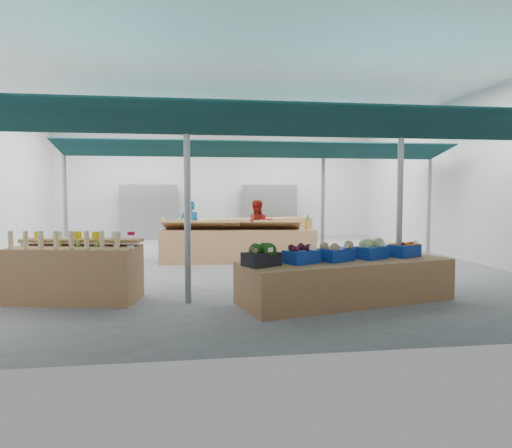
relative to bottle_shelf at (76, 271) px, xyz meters
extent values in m
plane|color=slate|center=(2.78, 3.59, -0.47)|extent=(13.00, 13.00, 0.00)
plane|color=silver|center=(2.78, 3.59, 3.73)|extent=(13.00, 13.00, 0.00)
plane|color=silver|center=(2.78, 10.09, 1.63)|extent=(12.00, 0.00, 12.00)
plane|color=silver|center=(8.78, 3.59, 1.63)|extent=(0.00, 13.00, 13.00)
cylinder|color=gray|center=(-1.22, 4.09, 1.03)|extent=(0.10, 0.10, 3.00)
cylinder|color=gray|center=(1.78, -0.41, 1.03)|extent=(0.10, 0.10, 3.00)
cylinder|color=gray|center=(1.78, 4.09, 1.03)|extent=(0.10, 0.10, 3.00)
cylinder|color=gray|center=(5.28, -0.41, 1.03)|extent=(0.10, 0.10, 3.00)
cylinder|color=gray|center=(5.28, 4.09, 1.03)|extent=(0.10, 0.10, 3.00)
cylinder|color=gray|center=(8.28, 4.09, 1.03)|extent=(0.10, 0.10, 3.00)
cylinder|color=gray|center=(3.53, -0.41, 2.38)|extent=(10.00, 0.06, 0.06)
cylinder|color=gray|center=(3.53, 4.09, 2.38)|extent=(10.00, 0.06, 0.06)
cube|color=#0B312F|center=(3.53, -1.06, 2.31)|extent=(9.50, 1.28, 0.30)
cube|color=#0B312F|center=(3.53, 0.24, 2.31)|extent=(9.50, 1.28, 0.30)
cube|color=#0B312F|center=(3.53, 3.44, 2.31)|extent=(9.50, 1.28, 0.30)
cube|color=#0B312F|center=(3.53, 4.74, 2.31)|extent=(9.50, 1.28, 0.30)
cube|color=#B23F33|center=(0.28, 9.59, 0.53)|extent=(2.00, 0.50, 2.00)
cube|color=#B23F33|center=(4.78, 9.59, 0.53)|extent=(2.00, 0.50, 2.00)
cube|color=#966841|center=(-0.01, -0.04, -0.03)|extent=(2.10, 1.24, 0.87)
cube|color=#997247|center=(0.05, 0.23, 0.48)|extent=(2.00, 0.76, 0.06)
cube|color=#966841|center=(4.28, -0.67, -0.14)|extent=(3.59, 1.94, 0.66)
cube|color=#966841|center=(3.00, 3.69, -0.06)|extent=(3.89, 1.23, 0.82)
cube|color=#966841|center=(3.79, 8.11, -0.06)|extent=(4.70, 2.17, 0.83)
cube|color=navy|center=(5.44, 0.03, -0.15)|extent=(0.62, 0.51, 0.65)
imported|color=#1A75AA|center=(1.80, 4.79, 0.29)|extent=(0.59, 0.41, 1.53)
imported|color=#A91E14|center=(3.60, 4.79, 0.29)|extent=(0.79, 0.64, 1.53)
cube|color=black|center=(2.86, -1.03, 0.29)|extent=(0.61, 0.55, 0.20)
cube|color=white|center=(2.96, -1.22, 0.45)|extent=(0.08, 0.05, 0.06)
cube|color=navy|center=(3.50, -0.86, 0.29)|extent=(0.61, 0.55, 0.20)
cube|color=white|center=(3.60, -1.06, 0.45)|extent=(0.08, 0.05, 0.06)
cube|color=navy|center=(4.10, -0.71, 0.29)|extent=(0.61, 0.55, 0.20)
cube|color=white|center=(4.20, -0.91, 0.45)|extent=(0.08, 0.05, 0.06)
cube|color=navy|center=(4.74, -0.55, 0.29)|extent=(0.61, 0.55, 0.20)
cube|color=white|center=(4.85, -0.74, 0.45)|extent=(0.08, 0.05, 0.06)
cube|color=navy|center=(5.39, -0.39, 0.29)|extent=(0.61, 0.55, 0.20)
cube|color=white|center=(5.49, -0.58, 0.45)|extent=(0.08, 0.05, 0.06)
sphere|color=brown|center=(2.75, -1.17, 0.43)|extent=(0.09, 0.09, 0.09)
sphere|color=brown|center=(2.70, -1.19, 0.47)|extent=(0.06, 0.06, 0.06)
cylinder|color=red|center=(0.90, -0.28, 0.63)|extent=(0.12, 0.12, 0.05)
cube|color=white|center=(0.90, -0.34, 0.41)|extent=(0.10, 0.01, 0.07)
cube|color=#997247|center=(2.08, 3.68, 0.47)|extent=(1.99, 1.00, 0.26)
cube|color=#997247|center=(3.76, 3.53, 0.47)|extent=(1.59, 0.93, 0.26)
cylinder|color=#8C6019|center=(4.71, 3.45, 0.46)|extent=(0.14, 0.14, 0.22)
cone|color=#26661E|center=(4.71, 3.45, 0.65)|extent=(0.12, 0.12, 0.18)
camera|label=1|loc=(1.86, -7.59, 1.27)|focal=32.00mm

